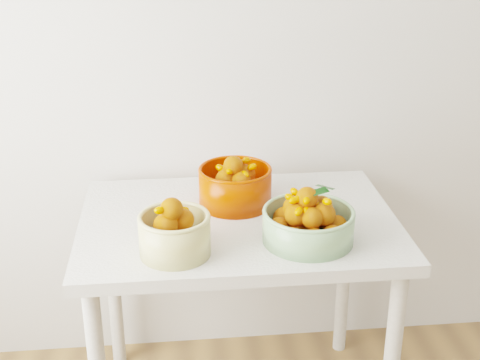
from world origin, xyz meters
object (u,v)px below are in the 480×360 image
Objects in this scene: table at (238,245)px; bowl_orange at (236,185)px; bowl_cream at (174,233)px; bowl_green at (308,222)px.

bowl_orange reaches higher than table.
bowl_cream is (-0.20, -0.21, 0.16)m from table.
bowl_green is at bearing -55.87° from bowl_orange.
bowl_cream is 0.39m from bowl_green.
bowl_orange is (-0.19, 0.28, 0.01)m from bowl_green.
bowl_green is at bearing -42.10° from table.
table is at bearing -90.77° from bowl_orange.
bowl_green is 0.33m from bowl_orange.
bowl_cream is 0.81× the size of bowl_green.
bowl_cream reaches higher than bowl_green.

